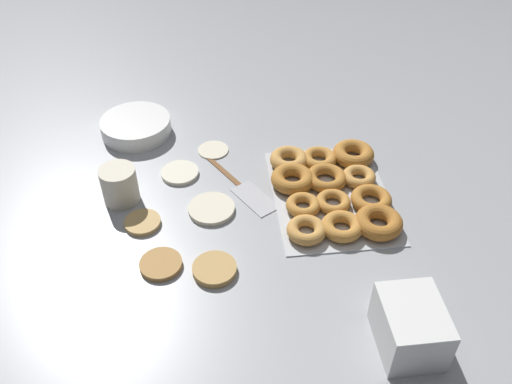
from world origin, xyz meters
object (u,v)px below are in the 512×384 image
at_px(batter_bowl, 136,126).
at_px(pancake_3, 161,264).
at_px(pancake_4, 215,269).
at_px(pancake_0, 143,222).
at_px(donut_tray, 332,189).
at_px(container_stack, 410,327).
at_px(spatula, 247,191).
at_px(pancake_2, 211,209).
at_px(pancake_1, 180,173).
at_px(pancake_5, 213,149).
at_px(paper_cup, 120,185).

bearing_deg(batter_bowl, pancake_3, -171.29).
height_order(pancake_3, pancake_4, pancake_4).
height_order(pancake_0, donut_tray, donut_tray).
relative_size(container_stack, spatula, 0.53).
bearing_deg(container_stack, pancake_4, 58.17).
bearing_deg(pancake_2, pancake_4, 179.18).
xyz_separation_m(pancake_0, container_stack, (-0.38, -0.51, 0.05)).
bearing_deg(pancake_0, spatula, -71.24).
height_order(pancake_2, spatula, pancake_2).
height_order(pancake_1, container_stack, container_stack).
bearing_deg(pancake_0, pancake_2, -79.97).
distance_m(pancake_0, pancake_4, 0.23).
xyz_separation_m(pancake_0, pancake_3, (-0.14, -0.05, 0.00)).
relative_size(pancake_5, spatula, 0.32).
distance_m(pancake_1, donut_tray, 0.40).
distance_m(pancake_0, pancake_3, 0.14).
height_order(pancake_0, container_stack, container_stack).
distance_m(pancake_1, pancake_5, 0.13).
bearing_deg(paper_cup, pancake_0, -150.14).
bearing_deg(pancake_1, container_stack, -142.89).
bearing_deg(pancake_3, pancake_2, -35.53).
height_order(pancake_1, pancake_5, pancake_1).
xyz_separation_m(pancake_4, pancake_5, (0.44, -0.02, -0.00)).
distance_m(pancake_3, spatula, 0.31).
xyz_separation_m(pancake_1, paper_cup, (-0.08, 0.14, 0.04)).
relative_size(pancake_2, paper_cup, 1.21).
xyz_separation_m(pancake_3, donut_tray, (0.19, -0.42, 0.01)).
height_order(pancake_0, spatula, pancake_0).
bearing_deg(batter_bowl, spatula, -135.49).
bearing_deg(donut_tray, pancake_4, 125.97).
bearing_deg(pancake_0, batter_bowl, 5.05).
bearing_deg(container_stack, pancake_1, 37.11).
relative_size(pancake_1, pancake_4, 1.02).
height_order(batter_bowl, paper_cup, paper_cup).
relative_size(pancake_2, pancake_3, 1.21).
bearing_deg(paper_cup, pancake_4, -140.27).
bearing_deg(pancake_0, container_stack, -126.76).
distance_m(pancake_1, batter_bowl, 0.24).
distance_m(pancake_3, container_stack, 0.53).
distance_m(pancake_1, paper_cup, 0.17).
xyz_separation_m(pancake_2, donut_tray, (0.03, -0.30, 0.01)).
xyz_separation_m(pancake_4, batter_bowl, (0.55, 0.19, 0.02)).
relative_size(donut_tray, container_stack, 2.74).
relative_size(donut_tray, paper_cup, 4.09).
relative_size(batter_bowl, container_stack, 1.42).
bearing_deg(pancake_5, paper_cup, 127.30).
distance_m(donut_tray, paper_cup, 0.52).
bearing_deg(pancake_5, pancake_0, 146.51).
bearing_deg(pancake_1, pancake_0, 153.62).
xyz_separation_m(pancake_0, spatula, (0.09, -0.26, -0.00)).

